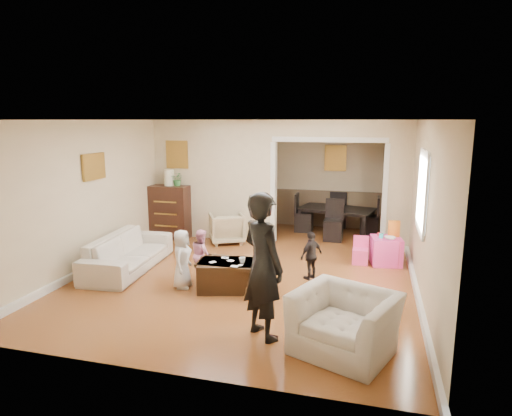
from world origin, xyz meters
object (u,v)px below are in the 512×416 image
(armchair_back, at_px, (226,228))
(child_kneel_a, at_px, (182,259))
(table_lamp, at_px, (169,177))
(sofa, at_px, (128,252))
(play_table, at_px, (386,251))
(dresser, at_px, (170,212))
(armchair_front, at_px, (344,323))
(adult_person, at_px, (263,266))
(child_toddler, at_px, (311,255))
(coffee_table, at_px, (237,275))
(dining_table, at_px, (336,221))
(cyan_cup, at_px, (381,236))
(coffee_cup, at_px, (242,260))
(child_kneel_b, at_px, (202,254))

(armchair_back, bearing_deg, child_kneel_a, 65.89)
(table_lamp, bearing_deg, sofa, -84.05)
(sofa, xyz_separation_m, play_table, (4.40, 1.47, -0.06))
(sofa, xyz_separation_m, dresser, (-0.23, 2.18, 0.28))
(armchair_front, xyz_separation_m, child_kneel_a, (-2.59, 1.35, 0.12))
(table_lamp, xyz_separation_m, adult_person, (3.12, -3.97, -0.46))
(adult_person, bearing_deg, table_lamp, -12.53)
(play_table, height_order, child_toddler, child_toddler)
(coffee_table, bearing_deg, dining_table, 73.26)
(sofa, relative_size, cyan_cup, 26.38)
(table_lamp, xyz_separation_m, coffee_table, (2.36, -2.59, -1.13))
(coffee_cup, bearing_deg, sofa, 168.31)
(armchair_back, xyz_separation_m, cyan_cup, (3.18, -0.67, 0.22))
(cyan_cup, relative_size, dining_table, 0.05)
(sofa, distance_m, cyan_cup, 4.53)
(sofa, xyz_separation_m, armchair_front, (3.88, -1.92, 0.04))
(armchair_back, height_order, dresser, dresser)
(table_lamp, relative_size, cyan_cup, 4.50)
(sofa, height_order, armchair_back, armchair_back)
(dresser, height_order, coffee_cup, dresser)
(dresser, distance_m, child_toddler, 3.88)
(armchair_back, distance_m, play_table, 3.34)
(dining_table, bearing_deg, coffee_table, -93.21)
(adult_person, bearing_deg, child_toddler, -58.47)
(armchair_front, xyz_separation_m, cyan_cup, (0.42, 3.34, 0.19))
(coffee_cup, height_order, child_kneel_b, child_kneel_b)
(play_table, height_order, child_kneel_a, child_kneel_a)
(armchair_front, height_order, coffee_table, armchair_front)
(table_lamp, relative_size, coffee_table, 0.30)
(child_kneel_a, xyz_separation_m, child_kneel_b, (0.15, 0.45, -0.05))
(dresser, bearing_deg, child_toddler, -28.34)
(play_table, xyz_separation_m, child_toddler, (-1.21, -1.13, 0.16))
(sofa, bearing_deg, dining_table, -47.55)
(armchair_back, relative_size, cyan_cup, 8.79)
(coffee_table, distance_m, dining_table, 4.10)
(sofa, relative_size, coffee_table, 1.78)
(adult_person, bearing_deg, coffee_table, -21.85)
(child_toddler, bearing_deg, armchair_back, -95.22)
(dining_table, bearing_deg, coffee_cup, -91.68)
(sofa, bearing_deg, coffee_table, -105.15)
(armchair_back, xyz_separation_m, child_kneel_a, (0.17, -2.65, 0.15))
(dresser, xyz_separation_m, table_lamp, (0.00, 0.00, 0.77))
(cyan_cup, relative_size, child_toddler, 0.10)
(table_lamp, bearing_deg, play_table, -8.67)
(dresser, xyz_separation_m, adult_person, (3.12, -3.97, 0.31))
(child_kneel_a, distance_m, child_toddler, 2.10)
(table_lamp, relative_size, adult_person, 0.20)
(armchair_back, relative_size, armchair_front, 0.66)
(dresser, height_order, cyan_cup, dresser)
(cyan_cup, distance_m, dining_table, 2.32)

